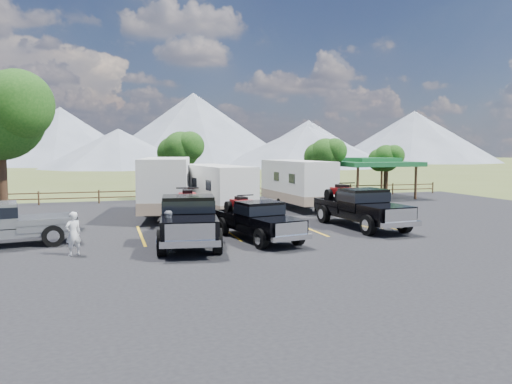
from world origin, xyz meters
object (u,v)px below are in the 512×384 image
object	(u,v)px
pavilion	(371,163)
rig_center	(257,219)
rig_right	(360,206)
trailer_left	(166,186)
trailer_right	(297,184)
trailer_center	(217,190)
person_a	(73,234)
pickup_silver	(1,224)
rig_left	(188,218)
person_b	(170,232)

from	to	relation	value
pavilion	rig_center	xyz separation A→B (m)	(-14.26, -15.46, -1.85)
rig_right	trailer_left	bearing A→B (deg)	138.60
trailer_right	trailer_center	bearing A→B (deg)	-158.85
rig_center	person_a	size ratio (longest dim) A/B	3.59
trailer_left	pickup_silver	world-z (taller)	trailer_left
rig_left	person_a	world-z (taller)	rig_left
trailer_left	person_b	world-z (taller)	trailer_left
trailer_left	rig_left	bearing A→B (deg)	-80.31
rig_right	trailer_center	bearing A→B (deg)	133.28
rig_right	person_b	bearing A→B (deg)	-164.11
rig_center	pickup_silver	size ratio (longest dim) A/B	0.95
trailer_left	rig_center	bearing A→B (deg)	-60.83
rig_left	person_b	world-z (taller)	rig_left
trailer_right	person_b	bearing A→B (deg)	-132.15
rig_center	trailer_right	xyz separation A→B (m)	(5.75, 9.99, 0.74)
rig_center	trailer_right	world-z (taller)	trailer_right
pavilion	rig_left	size ratio (longest dim) A/B	0.90
trailer_center	rig_left	bearing A→B (deg)	-118.91
rig_left	trailer_right	bearing A→B (deg)	56.86
trailer_left	person_a	bearing A→B (deg)	-104.92
pickup_silver	trailer_center	bearing A→B (deg)	110.76
trailer_center	pickup_silver	world-z (taller)	trailer_center
person_a	person_b	distance (m)	3.51
rig_right	person_a	xyz separation A→B (m)	(-13.31, -2.93, -0.23)
pickup_silver	person_b	bearing A→B (deg)	52.64
person_b	pickup_silver	bearing A→B (deg)	143.12
pavilion	person_a	world-z (taller)	pavilion
pavilion	person_b	world-z (taller)	pavilion
pavilion	rig_right	size ratio (longest dim) A/B	0.94
trailer_right	person_a	size ratio (longest dim) A/B	5.57
rig_left	trailer_center	size ratio (longest dim) A/B	0.81
pickup_silver	person_a	bearing A→B (deg)	38.31
rig_right	pickup_silver	size ratio (longest dim) A/B	1.08
person_a	person_b	world-z (taller)	person_b
rig_center	trailer_left	size ratio (longest dim) A/B	0.60
person_a	person_b	size ratio (longest dim) A/B	1.00
pavilion	person_a	size ratio (longest dim) A/B	3.83
trailer_right	person_a	xyz separation A→B (m)	(-13.13, -11.12, -0.83)
pickup_silver	person_a	size ratio (longest dim) A/B	3.78
rig_right	pickup_silver	xyz separation A→B (m)	(-16.18, -0.33, -0.12)
rig_right	trailer_right	distance (m)	8.22
pickup_silver	rig_right	bearing A→B (deg)	81.64
rig_center	pickup_silver	world-z (taller)	rig_center
rig_left	trailer_right	size ratio (longest dim) A/B	0.77
rig_right	trailer_right	xyz separation A→B (m)	(-0.18, 8.19, 0.60)
pavilion	rig_right	distance (m)	16.10
rig_left	trailer_center	bearing A→B (deg)	77.16
rig_center	trailer_left	xyz separation A→B (m)	(-2.89, 8.43, 0.87)
rig_right	trailer_right	bearing A→B (deg)	86.83
trailer_center	person_a	world-z (taller)	trailer_center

